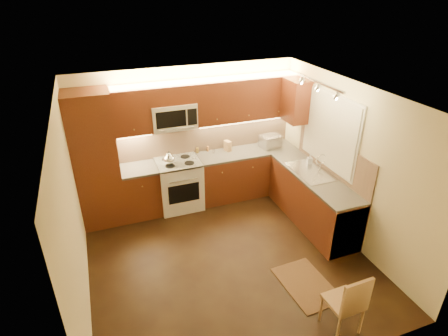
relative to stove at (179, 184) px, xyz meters
name	(u,v)px	position (x,y,z in m)	size (l,w,h in m)	color
floor	(227,258)	(0.30, -1.68, -0.46)	(4.00, 4.00, 0.01)	black
ceiling	(228,98)	(0.30, -1.68, 2.04)	(4.00, 4.00, 0.01)	beige
wall_back	(189,135)	(0.30, 0.32, 0.79)	(4.00, 0.01, 2.50)	beige
wall_front	(305,290)	(0.30, -3.67, 0.79)	(4.00, 0.01, 2.50)	beige
wall_left	(72,216)	(-1.70, -1.68, 0.79)	(0.01, 4.00, 2.50)	beige
wall_right	(349,164)	(2.30, -1.68, 0.79)	(0.01, 4.00, 2.50)	beige
pantry	(96,161)	(-1.35, 0.02, 0.69)	(0.70, 0.60, 2.30)	#4F1F11
base_cab_back_left	(141,192)	(-0.69, 0.02, -0.03)	(0.62, 0.60, 0.86)	#4F1F11
counter_back_left	(138,169)	(-0.69, 0.02, 0.42)	(0.62, 0.60, 0.04)	#353330
base_cab_back_right	(246,173)	(1.34, 0.02, -0.03)	(1.92, 0.60, 0.86)	#4F1F11
counter_back_right	(247,152)	(1.34, 0.02, 0.42)	(1.92, 0.60, 0.04)	#353330
base_cab_right	(312,200)	(2.00, -1.28, -0.03)	(0.60, 2.00, 0.86)	#4F1F11
counter_right	(315,177)	(2.00, -1.28, 0.42)	(0.60, 2.00, 0.04)	#353330
dishwasher	(337,223)	(2.00, -1.98, -0.03)	(0.58, 0.60, 0.84)	silver
backsplash_back	(207,135)	(0.65, 0.31, 0.74)	(3.30, 0.02, 0.60)	tan
backsplash_right	(333,157)	(2.29, -1.28, 0.74)	(0.02, 2.00, 0.60)	tan
upper_cab_back_left	(131,111)	(-0.69, 0.15, 1.42)	(0.62, 0.35, 0.75)	#4F1F11
upper_cab_back_right	(246,99)	(1.34, 0.15, 1.42)	(1.92, 0.35, 0.75)	#4F1F11
upper_cab_bridge	(172,94)	(0.00, 0.15, 1.63)	(0.76, 0.35, 0.31)	#4F1F11
upper_cab_right_corner	(296,101)	(2.12, -0.28, 1.42)	(0.35, 0.50, 0.75)	#4F1F11
stove	(179,184)	(0.00, 0.00, 0.00)	(0.76, 0.65, 0.92)	silver
microwave	(173,116)	(0.00, 0.14, 1.26)	(0.76, 0.38, 0.44)	silver
window_frame	(330,131)	(2.29, -1.12, 1.14)	(0.03, 1.44, 1.24)	silver
window_blinds	(329,131)	(2.27, -1.12, 1.14)	(0.02, 1.36, 1.16)	silver
sink	(311,168)	(2.00, -1.12, 0.52)	(0.52, 0.86, 0.15)	silver
faucet	(321,162)	(2.18, -1.12, 0.59)	(0.20, 0.04, 0.30)	silver
track_light_bar	(319,82)	(1.85, -1.27, 2.00)	(0.04, 1.20, 0.03)	silver
kettle	(169,158)	(-0.17, -0.07, 0.58)	(0.21, 0.21, 0.24)	silver
toaster_oven	(270,141)	(1.83, 0.05, 0.55)	(0.38, 0.28, 0.23)	silver
knife_block	(228,146)	(1.00, 0.16, 0.54)	(0.09, 0.14, 0.19)	#AB7A4D
spice_jar_a	(197,151)	(0.44, 0.26, 0.48)	(0.04, 0.04, 0.09)	silver
spice_jar_b	(197,150)	(0.44, 0.26, 0.49)	(0.05, 0.05, 0.10)	brown
spice_jar_c	(214,151)	(0.72, 0.15, 0.48)	(0.05, 0.05, 0.09)	silver
spice_jar_d	(208,149)	(0.64, 0.26, 0.49)	(0.04, 0.04, 0.10)	#A46931
soap_bottle	(310,159)	(2.14, -0.86, 0.53)	(0.08, 0.08, 0.18)	#B9BABE
rug	(306,284)	(1.13, -2.58, -0.45)	(0.62, 0.92, 0.01)	black
dining_chair	(344,300)	(1.14, -3.31, -0.02)	(0.39, 0.39, 0.87)	#AB7A4D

